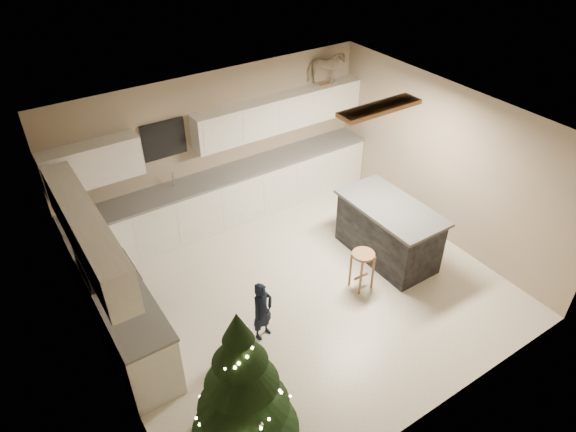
# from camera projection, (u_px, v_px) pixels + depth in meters

# --- Properties ---
(ground_plane) EXTENTS (5.50, 5.50, 0.00)m
(ground_plane) POSITION_uv_depth(u_px,v_px,m) (301.00, 290.00, 7.64)
(ground_plane) COLOR beige
(room_shell) EXTENTS (5.52, 5.02, 2.61)m
(room_shell) POSITION_uv_depth(u_px,v_px,m) (304.00, 191.00, 6.64)
(room_shell) COLOR gray
(room_shell) RESTS_ON ground_plane
(cabinetry) EXTENTS (5.50, 3.20, 2.00)m
(cabinetry) POSITION_uv_depth(u_px,v_px,m) (192.00, 215.00, 7.91)
(cabinetry) COLOR white
(cabinetry) RESTS_ON ground_plane
(island) EXTENTS (0.90, 1.70, 0.95)m
(island) POSITION_uv_depth(u_px,v_px,m) (388.00, 231.00, 8.04)
(island) COLOR black
(island) RESTS_ON ground_plane
(bar_stool) EXTENTS (0.33, 0.33, 0.63)m
(bar_stool) POSITION_uv_depth(u_px,v_px,m) (363.00, 262.00, 7.44)
(bar_stool) COLOR #925A30
(bar_stool) RESTS_ON ground_plane
(christmas_tree) EXTENTS (1.23, 1.18, 1.96)m
(christmas_tree) POSITION_uv_depth(u_px,v_px,m) (243.00, 393.00, 5.25)
(christmas_tree) COLOR #3F2816
(christmas_tree) RESTS_ON ground_plane
(toddler) EXTENTS (0.37, 0.29, 0.90)m
(toddler) POSITION_uv_depth(u_px,v_px,m) (262.00, 311.00, 6.67)
(toddler) COLOR black
(toddler) RESTS_ON ground_plane
(rocking_horse) EXTENTS (0.71, 0.52, 0.57)m
(rocking_horse) POSITION_uv_depth(u_px,v_px,m) (325.00, 68.00, 8.83)
(rocking_horse) COLOR #925A30
(rocking_horse) RESTS_ON cabinetry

